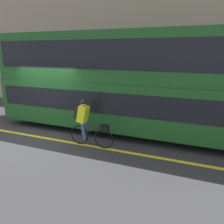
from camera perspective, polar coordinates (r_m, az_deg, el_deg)
ground_plane at (r=8.65m, az=-17.77°, el=-5.77°), size 80.00×80.00×0.00m
road_center_line at (r=8.51m, az=-18.61°, el=-6.17°), size 50.00×0.14×0.01m
sidewalk_curb at (r=13.10m, az=-2.57°, el=2.45°), size 60.00×2.04×0.13m
building_facade at (r=13.95m, az=-0.68°, el=22.81°), size 60.00×0.30×9.59m
bus at (r=8.12m, az=7.62°, el=8.45°), size 11.10×2.48×3.71m
cyclist_on_bike at (r=7.14m, az=-6.73°, el=-2.33°), size 1.56×0.32×1.58m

